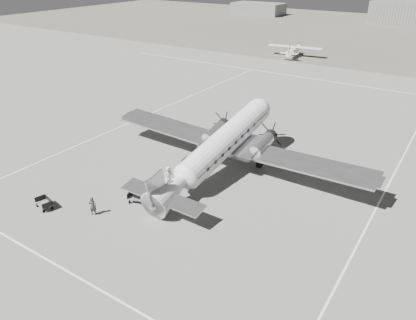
# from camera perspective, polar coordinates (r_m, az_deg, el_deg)

# --- Properties ---
(ground) EXTENTS (260.00, 260.00, 0.00)m
(ground) POSITION_cam_1_polar(r_m,az_deg,el_deg) (35.27, 1.70, -4.38)
(ground) COLOR slate
(ground) RESTS_ON ground
(taxi_line_near) EXTENTS (60.00, 0.15, 0.01)m
(taxi_line_near) POSITION_cam_1_polar(r_m,az_deg,el_deg) (26.74, -15.10, -17.14)
(taxi_line_near) COLOR white
(taxi_line_near) RESTS_ON ground
(taxi_line_right) EXTENTS (0.15, 80.00, 0.01)m
(taxi_line_right) POSITION_cam_1_polar(r_m,az_deg,el_deg) (31.76, 20.73, -10.18)
(taxi_line_right) COLOR white
(taxi_line_right) RESTS_ON ground
(taxi_line_left) EXTENTS (0.15, 60.00, 0.01)m
(taxi_line_left) POSITION_cam_1_polar(r_m,az_deg,el_deg) (52.47, -9.37, 5.92)
(taxi_line_left) COLOR white
(taxi_line_left) RESTS_ON ground
(taxi_line_horizon) EXTENTS (90.00, 0.15, 0.01)m
(taxi_line_horizon) POSITION_cam_1_polar(r_m,az_deg,el_deg) (70.10, 19.48, 9.98)
(taxi_line_horizon) COLOR white
(taxi_line_horizon) RESTS_ON ground
(grass_infield) EXTENTS (260.00, 90.00, 0.01)m
(grass_infield) POSITION_cam_1_polar(r_m,az_deg,el_deg) (123.24, 26.62, 15.31)
(grass_infield) COLOR #58554A
(grass_infield) RESTS_ON ground
(shed_secondary) EXTENTS (18.00, 10.00, 4.00)m
(shed_secondary) POSITION_cam_1_polar(r_m,az_deg,el_deg) (158.48, 7.07, 20.37)
(shed_secondary) COLOR slate
(shed_secondary) RESTS_ON ground
(dc3_airliner) EXTENTS (28.10, 19.83, 5.27)m
(dc3_airliner) POSITION_cam_1_polar(r_m,az_deg,el_deg) (36.97, 1.70, 1.75)
(dc3_airliner) COLOR silver
(dc3_airliner) RESTS_ON ground
(light_plane_left) EXTENTS (12.37, 10.56, 2.33)m
(light_plane_left) POSITION_cam_1_polar(r_m,az_deg,el_deg) (87.98, 12.01, 14.76)
(light_plane_left) COLOR silver
(light_plane_left) RESTS_ON ground
(baggage_cart_near) EXTENTS (1.84, 1.54, 0.89)m
(baggage_cart_near) POSITION_cam_1_polar(r_m,az_deg,el_deg) (33.99, -9.86, -5.22)
(baggage_cart_near) COLOR slate
(baggage_cart_near) RESTS_ON ground
(baggage_cart_far) EXTENTS (1.70, 1.37, 0.85)m
(baggage_cart_far) POSITION_cam_1_polar(r_m,az_deg,el_deg) (35.29, -22.05, -5.71)
(baggage_cart_far) COLOR slate
(baggage_cart_far) RESTS_ON ground
(ground_crew) EXTENTS (0.69, 0.62, 1.58)m
(ground_crew) POSITION_cam_1_polar(r_m,az_deg,el_deg) (33.02, -15.91, -6.24)
(ground_crew) COLOR #303030
(ground_crew) RESTS_ON ground
(ramp_agent) EXTENTS (0.82, 0.96, 1.75)m
(ramp_agent) POSITION_cam_1_polar(r_m,az_deg,el_deg) (34.32, -8.62, -3.94)
(ramp_agent) COLOR #A8A8A6
(ramp_agent) RESTS_ON ground
(passenger) EXTENTS (0.73, 0.94, 1.70)m
(passenger) POSITION_cam_1_polar(r_m,az_deg,el_deg) (36.16, -5.58, -2.13)
(passenger) COLOR silver
(passenger) RESTS_ON ground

